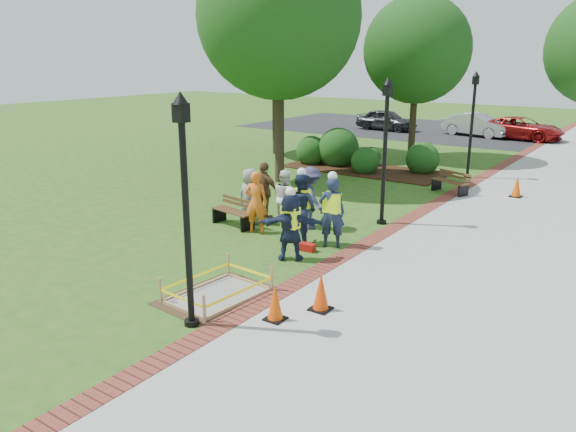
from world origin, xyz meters
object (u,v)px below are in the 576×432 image
Objects in this scene: bench_near at (233,218)px; hivis_worker_c at (302,206)px; wet_concrete_pad at (217,287)px; lamp_near at (185,195)px; hivis_worker_b at (332,210)px; hivis_worker_a at (290,224)px; cone_front at (275,303)px.

bench_near is 2.58m from hivis_worker_c.
lamp_near is at bearing -70.00° from wet_concrete_pad.
wet_concrete_pad is 1.57× the size of bench_near.
wet_concrete_pad is 4.20m from hivis_worker_b.
bench_near is at bearing 155.45° from hivis_worker_a.
cone_front is at bearing 41.42° from lamp_near.
hivis_worker_b is (-1.33, 4.30, 0.63)m from cone_front.
bench_near is at bearing 137.44° from cone_front.
bench_near is 0.85× the size of hivis_worker_a.
lamp_near is 5.54m from hivis_worker_b.
hivis_worker_c is at bearing 112.14° from hivis_worker_a.
hivis_worker_a is (-0.04, 2.71, 0.67)m from wet_concrete_pad.
hivis_worker_b is at bearing 91.74° from lamp_near.
lamp_near is (-1.17, -1.03, 2.13)m from cone_front.
cone_front is at bearing -62.44° from hivis_worker_c.
hivis_worker_c is at bearing 117.56° from cone_front.
cone_front is 2.64m from lamp_near.
cone_front is 0.37× the size of hivis_worker_b.
cone_front is (4.63, -4.25, 0.10)m from bench_near.
bench_near is at bearing 126.57° from wet_concrete_pad.
lamp_near is (3.46, -5.28, 2.22)m from bench_near.
hivis_worker_b is (3.30, 0.05, 0.73)m from bench_near.
hivis_worker_c is (-2.16, 4.14, 0.65)m from cone_front.
hivis_worker_b is at bearing 11.29° from hivis_worker_c.
hivis_worker_a is (2.98, -1.36, 0.65)m from bench_near.
bench_near is at bearing -179.12° from hivis_worker_b.
hivis_worker_a reaches higher than cone_front.
hivis_worker_a is at bearing -67.86° from hivis_worker_c.
lamp_near reaches higher than hivis_worker_b.
wet_concrete_pad is at bearing 173.63° from cone_front.
cone_front reaches higher than wet_concrete_pad.
hivis_worker_c is (-0.55, 3.96, 0.77)m from wet_concrete_pad.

